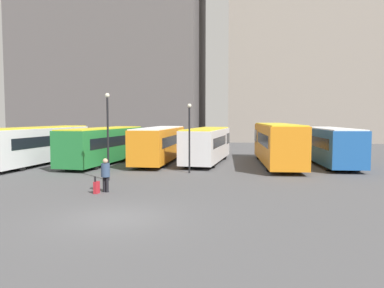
% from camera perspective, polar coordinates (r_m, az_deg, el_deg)
% --- Properties ---
extents(ground_plane, '(160.00, 160.00, 0.00)m').
position_cam_1_polar(ground_plane, '(14.77, -11.69, -11.00)').
color(ground_plane, '#4C4C4F').
extents(building_block_left, '(30.01, 17.85, 42.96)m').
position_cam_1_polar(building_block_left, '(69.64, -11.77, 18.68)').
color(building_block_left, '#5B5656').
rests_on(building_block_left, ground_plane).
extents(building_block_right, '(25.32, 13.05, 44.26)m').
position_cam_1_polar(building_block_right, '(66.96, 17.45, 19.77)').
color(building_block_right, gray).
rests_on(building_block_right, ground_plane).
extents(bus_0, '(3.27, 12.23, 3.04)m').
position_cam_1_polar(bus_0, '(33.03, -22.18, 0.03)').
color(bus_0, silver).
rests_on(bus_0, ground_plane).
extents(bus_1, '(3.61, 11.28, 2.97)m').
position_cam_1_polar(bus_1, '(31.82, -13.22, -0.00)').
color(bus_1, '#237A38').
rests_on(bus_1, ground_plane).
extents(bus_2, '(2.48, 11.03, 2.97)m').
position_cam_1_polar(bus_2, '(31.93, -4.92, 0.12)').
color(bus_2, orange).
rests_on(bus_2, ground_plane).
extents(bus_3, '(3.44, 9.93, 2.91)m').
position_cam_1_polar(bus_3, '(31.41, 2.29, -0.01)').
color(bus_3, silver).
rests_on(bus_3, ground_plane).
extents(bus_4, '(3.23, 12.40, 3.30)m').
position_cam_1_polar(bus_4, '(30.84, 12.83, 0.23)').
color(bus_4, orange).
rests_on(bus_4, ground_plane).
extents(bus_5, '(3.08, 9.47, 2.99)m').
position_cam_1_polar(bus_5, '(31.52, 20.41, -0.18)').
color(bus_5, '#1E56A3').
rests_on(bus_5, ground_plane).
extents(traveler, '(0.52, 0.52, 1.74)m').
position_cam_1_polar(traveler, '(19.63, -13.05, -4.20)').
color(traveler, black).
rests_on(traveler, ground_plane).
extents(suitcase, '(0.24, 0.37, 0.88)m').
position_cam_1_polar(suitcase, '(19.50, -14.34, -6.42)').
color(suitcase, '#B7232D').
rests_on(suitcase, ground_plane).
extents(lamp_post_0, '(0.28, 0.28, 5.27)m').
position_cam_1_polar(lamp_post_0, '(23.04, -12.71, 2.26)').
color(lamp_post_0, black).
rests_on(lamp_post_0, ground_plane).
extents(lamp_post_1, '(0.28, 0.28, 4.76)m').
position_cam_1_polar(lamp_post_1, '(25.55, -0.40, 1.92)').
color(lamp_post_1, black).
rests_on(lamp_post_1, ground_plane).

